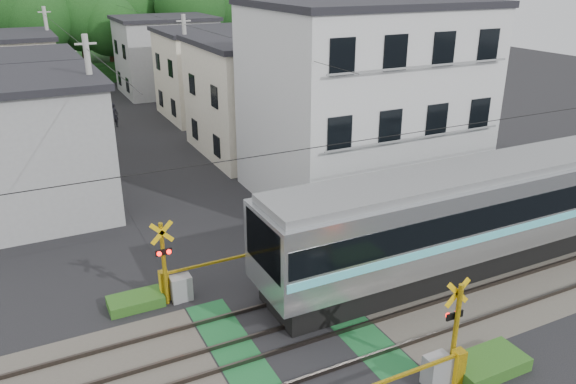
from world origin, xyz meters
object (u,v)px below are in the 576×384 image
crossing_signal_near (441,363)px  pedestrian (113,115)px  crossing_signal_far (178,281)px  apartment_block (362,101)px

crossing_signal_near → pedestrian: (-2.89, 31.39, 0.17)m
crossing_signal_near → pedestrian: bearing=95.3°
crossing_signal_far → pedestrian: 24.19m
crossing_signal_near → crossing_signal_far: bearing=125.3°
pedestrian → crossing_signal_near: bearing=108.4°
crossing_signal_far → apartment_block: bearing=27.8°
crossing_signal_far → apartment_block: size_ratio=0.46×
crossing_signal_near → apartment_block: 14.95m
apartment_block → pedestrian: 20.60m
pedestrian → crossing_signal_far: bearing=97.8°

